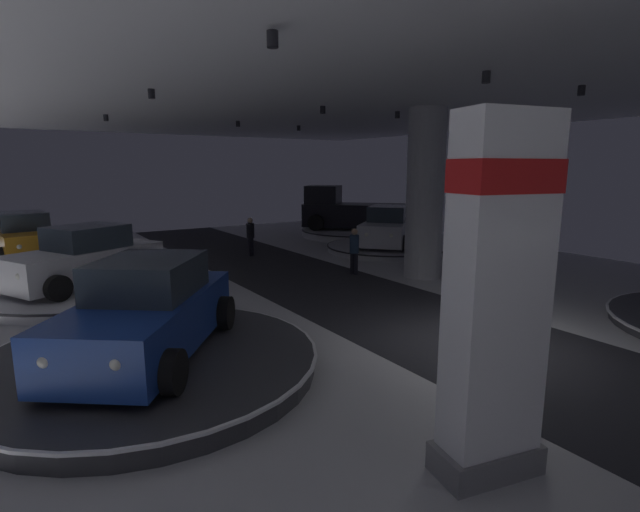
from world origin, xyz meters
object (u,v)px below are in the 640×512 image
object	(u,v)px
display_car_deep_left	(24,237)
display_platform_mid_left	(150,363)
display_car_far_left	(85,259)
brand_sign_pylon	(497,297)
display_car_mid_left	(148,312)
column_right	(425,194)
pickup_truck_deep_right	(348,211)
display_car_far_right	(388,228)
display_platform_deep_right	(354,232)
display_platform_far_left	(87,289)
display_platform_far_right	(387,248)
visitor_walking_near	(250,234)
display_platform_deep_left	(27,260)
visitor_walking_far	(354,248)

from	to	relation	value
display_car_deep_left	display_platform_mid_left	xyz separation A→B (m)	(1.51, -12.61, -0.83)
display_car_deep_left	display_car_far_left	bearing A→B (deg)	-77.39
brand_sign_pylon	display_car_mid_left	size ratio (longest dim) A/B	0.95
column_right	pickup_truck_deep_right	xyz separation A→B (m)	(3.72, 9.23, -1.44)
display_car_mid_left	display_car_far_right	world-z (taller)	display_car_mid_left
display_car_deep_left	display_platform_deep_right	size ratio (longest dim) A/B	0.78
brand_sign_pylon	column_right	bearing A→B (deg)	48.99
display_platform_mid_left	display_platform_deep_right	distance (m)	18.07
display_platform_far_left	pickup_truck_deep_right	bearing A→B (deg)	22.40
display_platform_far_right	visitor_walking_near	xyz separation A→B (m)	(-5.52, 2.23, 0.76)
column_right	display_car_far_left	size ratio (longest dim) A/B	1.21
display_platform_deep_left	display_car_deep_left	distance (m)	0.88
column_right	display_car_far_right	world-z (taller)	column_right
display_platform_mid_left	visitor_walking_far	world-z (taller)	visitor_walking_far
column_right	brand_sign_pylon	size ratio (longest dim) A/B	1.30
display_platform_deep_left	display_platform_far_left	xyz separation A→B (m)	(1.32, -6.01, 0.01)
display_car_far_left	pickup_truck_deep_right	bearing A→B (deg)	22.39
brand_sign_pylon	display_platform_mid_left	xyz separation A→B (m)	(-2.69, 5.07, -1.98)
display_car_mid_left	visitor_walking_near	distance (m)	11.48
display_car_deep_left	display_platform_mid_left	distance (m)	12.72
column_right	visitor_walking_near	xyz separation A→B (m)	(-3.23, 6.64, -1.84)
brand_sign_pylon	display_platform_far_left	distance (m)	12.16
display_car_deep_left	display_car_mid_left	size ratio (longest dim) A/B	0.99
display_platform_deep_left	display_car_far_left	world-z (taller)	display_car_far_left
display_car_deep_left	display_car_far_right	bearing A→B (deg)	-21.31
display_platform_deep_left	display_platform_mid_left	size ratio (longest dim) A/B	0.81
column_right	brand_sign_pylon	distance (m)	10.60
display_car_deep_left	display_platform_deep_right	distance (m)	15.13
display_car_deep_left	display_platform_far_right	world-z (taller)	display_car_deep_left
brand_sign_pylon	display_car_deep_left	distance (m)	18.20
display_platform_mid_left	visitor_walking_near	size ratio (longest dim) A/B	3.75
brand_sign_pylon	visitor_walking_far	bearing A→B (deg)	61.30
display_platform_deep_left	display_car_deep_left	xyz separation A→B (m)	(-0.00, 0.03, 0.88)
brand_sign_pylon	display_platform_far_left	bearing A→B (deg)	103.91
display_platform_mid_left	display_car_far_left	size ratio (longest dim) A/B	1.31
display_car_mid_left	display_platform_far_left	distance (m)	6.62
display_car_deep_left	pickup_truck_deep_right	distance (m)	14.88
display_car_far_right	display_platform_deep_left	bearing A→B (deg)	158.80
display_car_deep_left	display_car_far_left	xyz separation A→B (m)	(1.35, -6.02, 0.01)
column_right	brand_sign_pylon	world-z (taller)	column_right
display_platform_far_right	display_car_far_left	xyz separation A→B (m)	(-12.09, -0.75, 0.89)
display_car_far_right	display_car_deep_left	bearing A→B (deg)	158.69
display_platform_deep_right	display_car_deep_left	bearing A→B (deg)	177.41
display_platform_far_right	display_car_far_right	xyz separation A→B (m)	(0.02, 0.02, 0.88)
display_platform_deep_left	display_car_deep_left	size ratio (longest dim) A/B	1.10
visitor_walking_far	pickup_truck_deep_right	bearing A→B (deg)	54.73
display_platform_far_left	visitor_walking_far	distance (m)	8.39
display_platform_deep_right	display_platform_far_left	bearing A→B (deg)	-158.76
display_platform_far_right	display_car_far_left	world-z (taller)	display_car_far_left
pickup_truck_deep_right	display_platform_far_left	bearing A→B (deg)	-157.60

